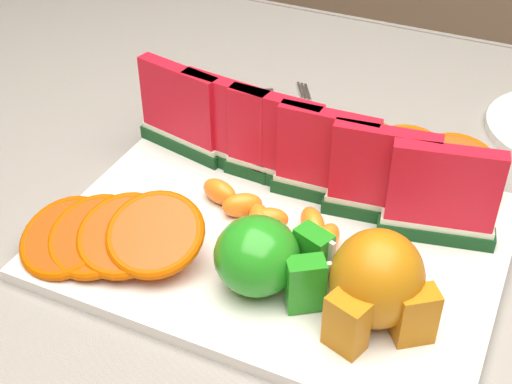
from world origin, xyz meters
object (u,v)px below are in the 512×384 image
at_px(platter, 279,237).
at_px(fork, 278,123).
at_px(apple_cluster, 266,258).
at_px(pear_cluster, 378,284).

height_order(platter, fork, platter).
relative_size(platter, fork, 2.16).
xyz_separation_m(platter, fork, (-0.08, 0.19, -0.00)).
xyz_separation_m(apple_cluster, fork, (-0.10, 0.26, -0.04)).
bearing_deg(apple_cluster, fork, 111.21).
bearing_deg(apple_cluster, platter, 103.81).
relative_size(apple_cluster, pear_cluster, 1.13).
bearing_deg(fork, apple_cluster, -68.79).
distance_m(platter, pear_cluster, 0.14).
height_order(pear_cluster, fork, pear_cluster).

